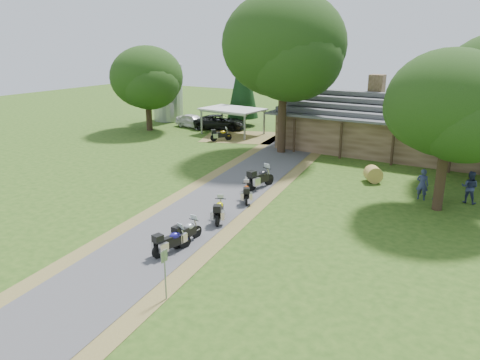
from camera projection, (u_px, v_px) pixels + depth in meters
The scene contains 23 objects.
ground at pixel (160, 241), 22.03m from camera, with size 120.00×120.00×0.00m, color #284914.
driveway at pixel (200, 213), 25.56m from camera, with size 46.00×46.00×0.00m, color #434345.
lodge at pixel (407, 124), 38.09m from camera, with size 21.40×9.40×4.90m, color brown, non-canonical shape.
silo at pixel (168, 90), 53.26m from camera, with size 3.37×3.37×6.84m, color gray.
carport at pixel (233, 121), 46.15m from camera, with size 5.83×3.89×2.53m, color silver, non-canonical shape.
car_white_sedan at pixel (193, 119), 49.58m from camera, with size 5.35×2.26×1.78m, color silver.
car_dark_suv at pixel (220, 119), 48.55m from camera, with size 5.86×2.49×2.24m, color black.
motorcycle_row_a at pixel (172, 240), 20.58m from camera, with size 1.81×0.59×1.24m, color navy, non-canonical shape.
motorcycle_row_b at pixel (187, 231), 21.60m from camera, with size 1.79×0.58×1.22m, color #989A9F, non-canonical shape.
motorcycle_row_c at pixel (219, 209), 24.24m from camera, with size 1.86×0.61×1.27m, color #D3D004, non-canonical shape.
motorcycle_row_d at pixel (246, 192), 27.15m from camera, with size 1.73×0.57×1.19m, color #BB3A03, non-canonical shape.
motorcycle_row_e at pixel (261, 177), 29.52m from camera, with size 2.14×0.70×1.46m, color black, non-canonical shape.
motorcycle_carport_a at pixel (221, 134), 43.19m from camera, with size 1.81×0.59×1.24m, color gold, non-canonical shape.
person_a at pixel (423, 182), 27.32m from camera, with size 0.62×0.45×2.20m, color navy.
person_b at pixel (470, 184), 26.77m from camera, with size 0.63×0.46×2.23m, color navy.
person_c at pixel (439, 183), 27.32m from camera, with size 0.59×0.43×2.09m, color navy.
hay_bale at pixel (373, 174), 30.87m from camera, with size 1.06×1.06×0.97m, color #A88F3D.
sign_post at pixel (165, 275), 16.80m from camera, with size 0.36×0.06×1.99m, color gray, non-canonical shape.
oak_lodge_left at pixel (283, 66), 37.01m from camera, with size 9.78×9.78×13.99m, color #1B3911, non-canonical shape.
oak_driveway at pixel (448, 125), 24.65m from camera, with size 6.66×6.66×9.53m, color #1B3911, non-canonical shape.
oak_silo at pixel (147, 88), 47.11m from camera, with size 7.29×7.29×8.68m, color #1B3911, non-canonical shape.
cedar_near at pixel (304, 83), 44.64m from camera, with size 3.32×3.32×9.99m, color black.
cedar_far at pixel (243, 83), 49.73m from camera, with size 3.34×3.34×9.04m, color black.
Camera 1 is at (13.62, -15.44, 9.16)m, focal length 35.00 mm.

